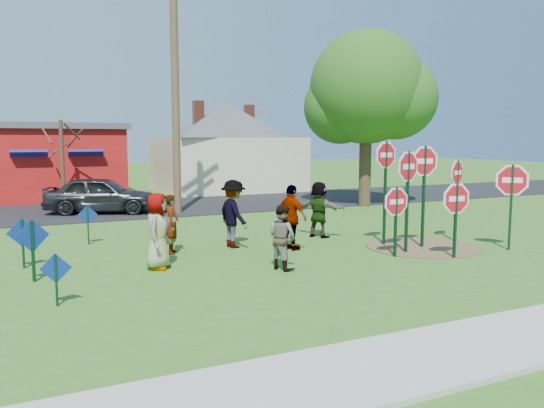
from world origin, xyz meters
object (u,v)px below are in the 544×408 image
at_px(stop_sign_c, 424,173).
at_px(suv, 101,195).
at_px(stop_sign_d, 457,180).
at_px(person_a, 158,231).
at_px(stop_sign_b, 386,166).
at_px(stop_sign_a, 396,207).
at_px(leafy_tree, 369,93).
at_px(utility_pole, 175,82).
at_px(person_b, 172,224).

bearing_deg(stop_sign_c, suv, 128.32).
bearing_deg(stop_sign_d, person_a, 156.39).
distance_m(stop_sign_b, stop_sign_c, 1.09).
relative_size(stop_sign_a, stop_sign_d, 0.76).
relative_size(stop_sign_d, person_a, 1.43).
bearing_deg(leafy_tree, stop_sign_c, -115.97).
xyz_separation_m(stop_sign_a, utility_pole, (-2.98, 10.59, 4.10)).
distance_m(suv, utility_pole, 5.60).
bearing_deg(suv, stop_sign_d, -120.43).
bearing_deg(stop_sign_b, stop_sign_d, -18.89).
bearing_deg(person_a, stop_sign_b, -59.83).
xyz_separation_m(stop_sign_b, stop_sign_d, (2.35, -0.39, -0.44)).
relative_size(suv, leafy_tree, 0.56).
height_order(stop_sign_b, stop_sign_c, stop_sign_b).
height_order(stop_sign_d, leafy_tree, leafy_tree).
distance_m(stop_sign_a, stop_sign_c, 1.77).
distance_m(stop_sign_a, suv, 13.23).
xyz_separation_m(stop_sign_c, person_a, (-7.40, 0.73, -1.23)).
distance_m(person_a, leafy_tree, 14.74).
bearing_deg(stop_sign_c, stop_sign_b, 140.24).
distance_m(stop_sign_c, stop_sign_d, 1.65).
height_order(stop_sign_c, stop_sign_d, stop_sign_c).
bearing_deg(stop_sign_c, stop_sign_d, 18.21).
xyz_separation_m(stop_sign_c, utility_pole, (-4.42, 9.97, 3.28)).
relative_size(stop_sign_c, leafy_tree, 0.38).
distance_m(stop_sign_a, person_a, 6.12).
bearing_deg(suv, utility_pole, -92.97).
bearing_deg(suv, person_b, -155.57).
bearing_deg(stop_sign_d, utility_pole, 100.71).
bearing_deg(stop_sign_b, utility_pole, 102.23).
bearing_deg(person_a, leafy_tree, -25.69).
distance_m(stop_sign_d, person_a, 9.05).
relative_size(person_a, leafy_tree, 0.23).
xyz_separation_m(stop_sign_a, person_a, (-5.95, 1.34, -0.42)).
distance_m(person_a, utility_pole, 10.71).
relative_size(stop_sign_d, suv, 0.58).
relative_size(person_a, person_b, 1.14).
bearing_deg(utility_pole, leafy_tree, -8.30).
bearing_deg(stop_sign_d, stop_sign_a, 176.66).
height_order(stop_sign_b, person_a, stop_sign_b).
height_order(suv, utility_pole, utility_pole).
height_order(suv, leafy_tree, leafy_tree).
bearing_deg(stop_sign_a, stop_sign_c, 21.00).
xyz_separation_m(stop_sign_c, leafy_tree, (4.24, 8.71, 3.03)).
relative_size(stop_sign_b, leafy_tree, 0.39).
distance_m(stop_sign_a, stop_sign_d, 3.24).
xyz_separation_m(stop_sign_b, stop_sign_c, (0.76, -0.76, -0.17)).
bearing_deg(stop_sign_a, leafy_tree, 56.53).
distance_m(stop_sign_a, utility_pole, 11.74).
height_order(person_a, person_b, person_a).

